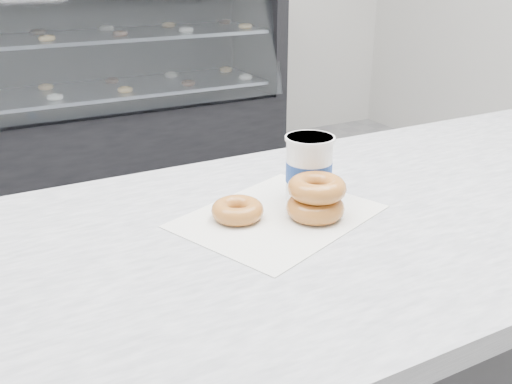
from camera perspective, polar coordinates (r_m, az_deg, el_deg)
ground at (r=2.03m, az=-0.92°, el=-18.66°), size 5.00×5.00×0.00m
display_case at (r=3.65m, az=-16.62°, el=8.23°), size 2.40×0.74×1.25m
wax_paper at (r=1.03m, az=2.25°, el=-2.44°), size 0.41×0.36×0.00m
donut_single at (r=1.01m, az=-1.87°, el=-1.82°), size 0.10×0.10×0.03m
donut_stack at (r=1.02m, az=6.03°, el=-0.57°), size 0.15×0.15×0.07m
coffee_cup at (r=1.08m, az=5.31°, el=2.44°), size 0.09×0.09×0.13m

